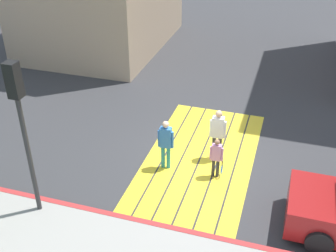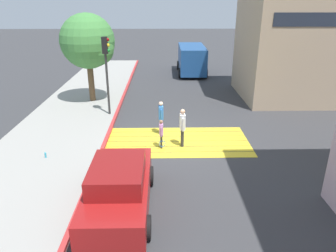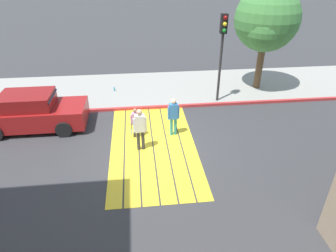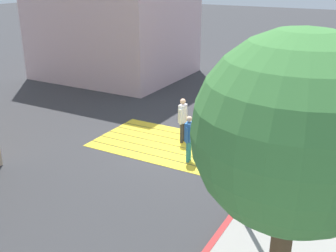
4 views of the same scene
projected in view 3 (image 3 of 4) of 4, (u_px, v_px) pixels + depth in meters
name	position (u px, v px, depth m)	size (l,w,h in m)	color
ground_plane	(153.00, 146.00, 11.54)	(120.00, 120.00, 0.00)	#38383A
crosswalk_stripes	(153.00, 146.00, 11.54)	(6.40, 3.25, 0.01)	yellow
sidewalk_west	(146.00, 89.00, 16.34)	(4.80, 40.00, 0.12)	#9E9B93
curb_painted	(148.00, 108.00, 14.31)	(0.16, 40.00, 0.13)	#BC3333
car_parked_near_curb	(33.00, 112.00, 12.43)	(1.99, 4.31, 1.57)	maroon
traffic_light_corner	(222.00, 42.00, 13.45)	(0.39, 0.28, 4.24)	#2D2D2D
street_tree	(266.00, 21.00, 14.58)	(3.20, 3.20, 5.32)	brown
water_bottle	(114.00, 89.00, 15.87)	(0.07, 0.07, 0.22)	#33A5BF
pedestrian_adult_lead	(173.00, 114.00, 11.81)	(0.24, 0.48, 1.62)	teal
pedestrian_adult_trailing	(140.00, 127.00, 10.86)	(0.24, 0.50, 1.70)	#333338
pedestrian_child_with_racket	(135.00, 121.00, 11.76)	(0.28, 0.39, 1.28)	#333338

